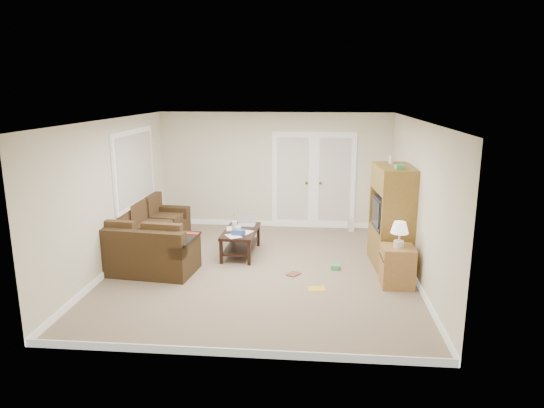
# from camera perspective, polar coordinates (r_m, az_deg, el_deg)

# --- Properties ---
(floor) EXTENTS (5.50, 5.50, 0.00)m
(floor) POSITION_cam_1_polar(r_m,az_deg,el_deg) (8.25, -1.31, -7.75)
(floor) COLOR gray
(floor) RESTS_ON ground
(ceiling) EXTENTS (5.00, 5.50, 0.02)m
(ceiling) POSITION_cam_1_polar(r_m,az_deg,el_deg) (7.71, -1.41, 9.85)
(ceiling) COLOR white
(ceiling) RESTS_ON wall_back
(wall_left) EXTENTS (0.02, 5.50, 2.50)m
(wall_left) POSITION_cam_1_polar(r_m,az_deg,el_deg) (8.53, -18.29, 1.04)
(wall_left) COLOR white
(wall_left) RESTS_ON floor
(wall_right) EXTENTS (0.02, 5.50, 2.50)m
(wall_right) POSITION_cam_1_polar(r_m,az_deg,el_deg) (8.01, 16.71, 0.37)
(wall_right) COLOR white
(wall_right) RESTS_ON floor
(wall_back) EXTENTS (5.00, 0.02, 2.50)m
(wall_back) POSITION_cam_1_polar(r_m,az_deg,el_deg) (10.58, 0.31, 3.98)
(wall_back) COLOR white
(wall_back) RESTS_ON floor
(wall_front) EXTENTS (5.00, 0.02, 2.50)m
(wall_front) POSITION_cam_1_polar(r_m,az_deg,el_deg) (5.26, -4.73, -5.74)
(wall_front) COLOR white
(wall_front) RESTS_ON floor
(baseboards) EXTENTS (5.00, 5.50, 0.10)m
(baseboards) POSITION_cam_1_polar(r_m,az_deg,el_deg) (8.23, -1.32, -7.43)
(baseboards) COLOR white
(baseboards) RESTS_ON floor
(french_doors) EXTENTS (1.80, 0.05, 2.13)m
(french_doors) POSITION_cam_1_polar(r_m,az_deg,el_deg) (10.54, 4.91, 2.71)
(french_doors) COLOR white
(french_doors) RESTS_ON floor
(window_left) EXTENTS (0.05, 1.92, 1.42)m
(window_left) POSITION_cam_1_polar(r_m,az_deg,el_deg) (9.38, -15.84, 4.13)
(window_left) COLOR white
(window_left) RESTS_ON wall_left
(sectional_sofa) EXTENTS (1.83, 2.78, 0.81)m
(sectional_sofa) POSITION_cam_1_polar(r_m,az_deg,el_deg) (8.98, -14.59, -4.28)
(sectional_sofa) COLOR #3C2A17
(sectional_sofa) RESTS_ON floor
(coffee_table) EXTENTS (0.62, 1.17, 0.79)m
(coffee_table) POSITION_cam_1_polar(r_m,az_deg,el_deg) (8.94, -3.66, -4.34)
(coffee_table) COLOR black
(coffee_table) RESTS_ON floor
(tv_armoire) EXTENTS (0.68, 1.13, 1.86)m
(tv_armoire) POSITION_cam_1_polar(r_m,az_deg,el_deg) (8.45, 13.97, -1.40)
(tv_armoire) COLOR olive
(tv_armoire) RESTS_ON floor
(side_cabinet) EXTENTS (0.49, 0.49, 1.02)m
(side_cabinet) POSITION_cam_1_polar(r_m,az_deg,el_deg) (7.74, 14.55, -6.73)
(side_cabinet) COLOR #A3733B
(side_cabinet) RESTS_ON floor
(space_heater) EXTENTS (0.12, 0.10, 0.30)m
(space_heater) POSITION_cam_1_polar(r_m,az_deg,el_deg) (10.51, 9.33, -2.39)
(space_heater) COLOR white
(space_heater) RESTS_ON floor
(floor_magazine) EXTENTS (0.29, 0.24, 0.01)m
(floor_magazine) POSITION_cam_1_polar(r_m,az_deg,el_deg) (7.54, 5.29, -9.88)
(floor_magazine) COLOR yellow
(floor_magazine) RESTS_ON floor
(floor_greenbox) EXTENTS (0.16, 0.20, 0.08)m
(floor_greenbox) POSITION_cam_1_polar(r_m,az_deg,el_deg) (8.36, 7.44, -7.30)
(floor_greenbox) COLOR #479C5C
(floor_greenbox) RESTS_ON floor
(floor_book) EXTENTS (0.27, 0.28, 0.02)m
(floor_book) POSITION_cam_1_polar(r_m,az_deg,el_deg) (8.10, 2.06, -8.10)
(floor_book) COLOR brown
(floor_book) RESTS_ON floor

